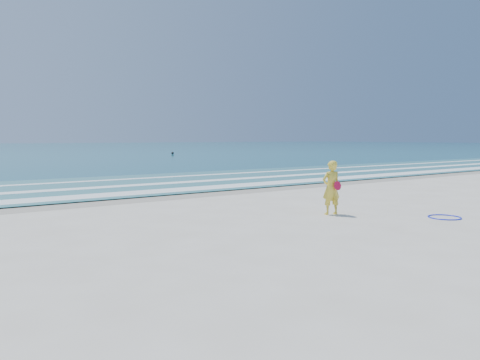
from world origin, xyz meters
TOP-DOWN VIEW (x-y plane):
  - ground at (0.00, 0.00)m, footprint 400.00×400.00m
  - wet_sand at (0.00, 9.00)m, footprint 400.00×2.40m
  - shallow at (0.00, 14.00)m, footprint 400.00×10.00m
  - foam_near at (0.00, 10.30)m, footprint 400.00×1.40m
  - foam_mid at (0.00, 13.20)m, footprint 400.00×0.90m
  - foam_far at (0.00, 16.50)m, footprint 400.00×0.60m
  - hoop at (4.37, -0.14)m, footprint 0.94×0.94m
  - buoy at (20.98, 48.87)m, footprint 0.36×0.36m
  - woman at (2.16, 2.16)m, footprint 0.66×0.51m

SIDE VIEW (x-z plane):
  - ground at x=0.00m, z-range 0.00..0.00m
  - wet_sand at x=0.00m, z-range 0.00..0.00m
  - hoop at x=4.37m, z-range 0.00..0.03m
  - shallow at x=0.00m, z-range 0.04..0.05m
  - foam_near at x=0.00m, z-range 0.05..0.06m
  - foam_mid at x=0.00m, z-range 0.05..0.06m
  - foam_far at x=0.00m, z-range 0.05..0.06m
  - buoy at x=20.98m, z-range 0.04..0.40m
  - woman at x=2.16m, z-range 0.00..1.61m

